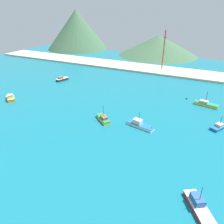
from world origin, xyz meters
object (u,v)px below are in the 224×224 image
fishing_boat_3 (62,79)px  radio_tower (164,50)px  fishing_boat_6 (140,124)px  fishing_boat_7 (199,206)px  buoy_0 (187,99)px  fishing_boat_1 (11,98)px  fishing_boat_2 (206,104)px  fishing_boat_4 (103,119)px  fishing_boat_5 (220,126)px

fishing_boat_3 → radio_tower: (46.61, 49.20, 12.28)m
fishing_boat_6 → fishing_boat_7: size_ratio=1.16×
fishing_boat_7 → fishing_boat_3: bearing=145.1°
fishing_boat_6 → buoy_0: (11.15, 34.07, -0.71)m
fishing_boat_7 → buoy_0: fishing_boat_7 is taller
fishing_boat_1 → fishing_boat_7: (85.11, -23.45, -0.12)m
fishing_boat_2 → fishing_boat_6: size_ratio=0.96×
fishing_boat_2 → fishing_boat_4: (-33.76, -32.09, 0.06)m
fishing_boat_3 → fishing_boat_5: (85.38, -17.89, -0.28)m
fishing_boat_1 → fishing_boat_3: fishing_boat_1 is taller
radio_tower → fishing_boat_2: bearing=-56.6°
radio_tower → fishing_boat_3: bearing=-133.5°
fishing_boat_6 → buoy_0: fishing_boat_6 is taller
fishing_boat_1 → radio_tower: bearing=59.3°
fishing_boat_5 → fishing_boat_7: size_ratio=1.01×
fishing_boat_6 → fishing_boat_3: bearing=153.0°
fishing_boat_3 → fishing_boat_7: fishing_boat_7 is taller
fishing_boat_3 → fishing_boat_2: bearing=-0.0°
fishing_boat_1 → fishing_boat_6: 62.15m
fishing_boat_3 → fishing_boat_4: (45.29, -32.12, -0.05)m
fishing_boat_1 → fishing_boat_4: size_ratio=0.91×
fishing_boat_1 → buoy_0: size_ratio=8.19×
fishing_boat_4 → fishing_boat_7: fishing_boat_4 is taller
fishing_boat_5 → buoy_0: (-15.04, 21.79, -0.49)m
radio_tower → fishing_boat_7: bearing=-71.5°
fishing_boat_6 → radio_tower: size_ratio=0.41×
buoy_0 → fishing_boat_7: bearing=-79.0°
fishing_boat_5 → buoy_0: 26.48m
fishing_boat_3 → fishing_boat_6: bearing=-27.0°
fishing_boat_3 → fishing_boat_4: 55.53m
fishing_boat_2 → fishing_boat_7: (3.22, -57.36, 0.10)m
fishing_boat_5 → radio_tower: size_ratio=0.36×
radio_tower → fishing_boat_6: bearing=-81.0°
fishing_boat_5 → fishing_boat_4: bearing=-160.5°
fishing_boat_2 → radio_tower: 60.24m
fishing_boat_2 → buoy_0: size_ratio=11.55×
fishing_boat_2 → radio_tower: bearing=123.4°
fishing_boat_2 → fishing_boat_4: 46.58m
fishing_boat_7 → buoy_0: 62.44m
fishing_boat_3 → fishing_boat_6: size_ratio=0.72×
fishing_boat_4 → fishing_boat_5: size_ratio=0.86×
fishing_boat_2 → fishing_boat_6: 36.10m
fishing_boat_1 → fishing_boat_3: bearing=85.2°
fishing_boat_4 → fishing_boat_7: 44.79m
fishing_boat_7 → fishing_boat_2: bearing=93.2°
fishing_boat_4 → buoy_0: 43.87m
fishing_boat_6 → fishing_boat_7: bearing=-49.7°
fishing_boat_5 → fishing_boat_6: 28.92m
fishing_boat_2 → buoy_0: bearing=155.8°
fishing_boat_7 → buoy_0: (-11.93, 61.28, -0.77)m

